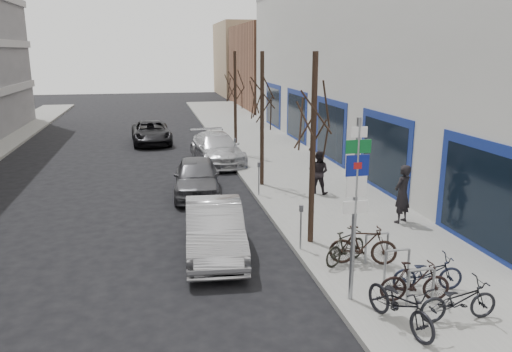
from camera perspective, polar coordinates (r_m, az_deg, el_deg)
name	(u,v)px	position (r m, az deg, el deg)	size (l,w,h in m)	color
ground	(244,316)	(11.06, -1.37, -15.74)	(120.00, 120.00, 0.00)	black
sidewalk_east	(306,184)	(21.12, 5.71, -0.86)	(5.00, 70.00, 0.15)	slate
commercial_building	(489,60)	(31.58, 25.10, 11.90)	(20.00, 32.00, 10.00)	#B7B7B2
brick_building_far	(298,66)	(51.60, 4.87, 12.38)	(12.00, 14.00, 8.00)	brown
tan_building_far	(269,59)	(66.22, 1.51, 13.23)	(13.00, 12.00, 9.00)	#937A5B
highway_sign_pole	(355,200)	(10.73, 11.29, -2.67)	(0.55, 0.10, 4.20)	gray
bike_rack	(397,262)	(12.43, 15.81, -9.39)	(0.66, 2.26, 0.83)	gray
tree_near	(314,104)	(13.71, 6.66, 8.15)	(1.80, 1.80, 5.50)	black
tree_mid	(262,87)	(19.96, 0.71, 10.08)	(1.80, 1.80, 5.50)	black
tree_far	(235,79)	(26.33, -2.42, 11.04)	(1.80, 1.80, 5.50)	black
meter_front	(301,223)	(13.81, 5.16, -5.35)	(0.10, 0.08, 1.27)	gray
meter_mid	(259,175)	(18.91, 0.33, 0.07)	(0.10, 0.08, 1.27)	gray
meter_back	(235,148)	(24.19, -2.41, 3.16)	(0.10, 0.08, 1.27)	gray
bike_near_left	(401,300)	(10.52, 16.21, -13.47)	(0.58, 1.91, 1.17)	black
bike_near_right	(415,281)	(11.64, 17.73, -11.38)	(0.47, 1.57, 0.95)	black
bike_mid_curb	(428,270)	(12.23, 19.06, -10.11)	(0.49, 1.64, 1.00)	black
bike_mid_inner	(346,246)	(13.18, 10.21, -7.91)	(0.45, 1.52, 0.92)	black
bike_far_curb	(459,297)	(11.17, 22.18, -12.68)	(0.51, 1.69, 1.03)	black
bike_far_inner	(363,245)	(13.17, 12.16, -7.70)	(0.52, 1.75, 1.06)	black
parked_car_front	(214,229)	(13.88, -4.77, -6.07)	(1.54, 4.42, 1.46)	#9F9FA4
parked_car_mid	(197,177)	(19.62, -6.79, -0.09)	(1.72, 4.27, 1.45)	#4C4C51
parked_car_back	(217,148)	(25.16, -4.50, 3.16)	(2.08, 5.13, 1.49)	#B4B5B9
lane_car	(151,132)	(31.18, -11.89, 4.89)	(2.24, 4.85, 1.35)	black
pedestrian_near	(402,194)	(16.50, 16.37, -1.98)	(0.69, 0.45, 1.89)	black
pedestrian_far	(319,172)	(19.29, 7.16, 0.48)	(0.62, 0.42, 1.69)	black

